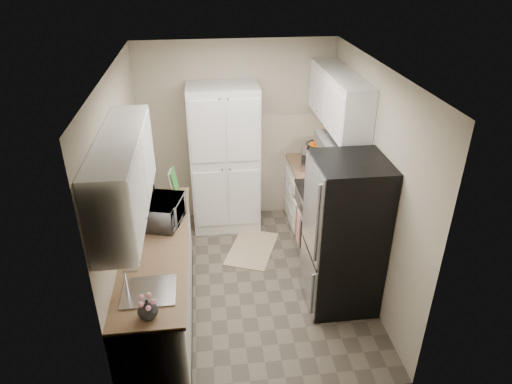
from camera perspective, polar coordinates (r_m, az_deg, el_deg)
ground at (r=5.50m, az=-0.63°, el=-11.10°), size 3.20×3.20×0.00m
room_shell at (r=4.63m, az=-0.95°, el=4.54°), size 2.64×3.24×2.52m
pantry_cabinet at (r=6.08m, az=-3.93°, el=4.05°), size 0.90×0.55×2.00m
base_cabinet_left at (r=4.90m, az=-11.88°, el=-10.95°), size 0.60×2.30×0.88m
countertop_left at (r=4.63m, az=-12.44°, el=-6.52°), size 0.63×2.33×0.04m
base_cabinet_right at (r=6.38m, az=7.02°, el=-0.49°), size 0.60×0.80×0.88m
countertop_right at (r=6.18m, az=7.27°, el=3.25°), size 0.63×0.83×0.04m
electric_range at (r=5.70m, az=8.71°, el=-4.02°), size 0.71×0.78×1.13m
refrigerator at (r=4.85m, az=11.02°, el=-5.33°), size 0.70×0.72×1.70m
microwave at (r=4.86m, az=-11.37°, el=-2.44°), size 0.44×0.55×0.27m
wine_bottle at (r=5.22m, az=-12.88°, el=-0.09°), size 0.08×0.08×0.31m
flower_vase at (r=3.77m, az=-13.40°, el=-14.06°), size 0.21×0.21×0.17m
cutting_board at (r=5.49m, az=-10.18°, el=1.48°), size 0.04×0.22×0.27m
toaster_oven at (r=6.08m, az=7.29°, el=4.31°), size 0.42×0.48×0.24m
fruit_basket at (r=6.02m, az=7.56°, el=5.88°), size 0.34×0.34×0.11m
kitchen_mat at (r=6.02m, az=-0.50°, el=-7.10°), size 0.80×0.98×0.01m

